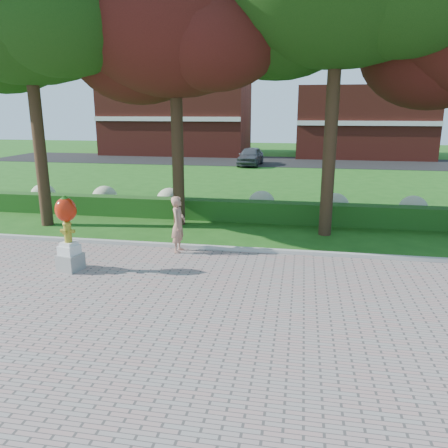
# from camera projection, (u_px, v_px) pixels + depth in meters

# --- Properties ---
(ground) EXTENTS (100.00, 100.00, 0.00)m
(ground) POSITION_uv_depth(u_px,v_px,m) (191.00, 287.00, 10.94)
(ground) COLOR #1C5214
(ground) RESTS_ON ground
(walkway) EXTENTS (40.00, 14.00, 0.04)m
(walkway) POSITION_uv_depth(u_px,v_px,m) (131.00, 381.00, 7.12)
(walkway) COLOR gray
(walkway) RESTS_ON ground
(curb) EXTENTS (40.00, 0.18, 0.15)m
(curb) POSITION_uv_depth(u_px,v_px,m) (215.00, 248.00, 13.77)
(curb) COLOR #ADADA5
(curb) RESTS_ON ground
(lawn_hedge) EXTENTS (24.00, 0.70, 0.80)m
(lawn_hedge) POSITION_uv_depth(u_px,v_px,m) (234.00, 210.00, 17.50)
(lawn_hedge) COLOR #1E4513
(lawn_hedge) RESTS_ON ground
(hydrangea_row) EXTENTS (20.10, 1.10, 0.99)m
(hydrangea_row) POSITION_uv_depth(u_px,v_px,m) (251.00, 202.00, 18.32)
(hydrangea_row) COLOR #9BA17B
(hydrangea_row) RESTS_ON ground
(street) EXTENTS (50.00, 8.00, 0.02)m
(street) POSITION_uv_depth(u_px,v_px,m) (272.00, 161.00, 37.60)
(street) COLOR black
(street) RESTS_ON ground
(building_left) EXTENTS (14.00, 8.00, 7.00)m
(building_left) POSITION_uv_depth(u_px,v_px,m) (178.00, 118.00, 44.13)
(building_left) COLOR maroon
(building_left) RESTS_ON ground
(building_right) EXTENTS (12.00, 8.00, 6.40)m
(building_right) POSITION_uv_depth(u_px,v_px,m) (362.00, 122.00, 41.14)
(building_right) COLOR maroon
(building_right) RESTS_ON ground
(tree_far_left) EXTENTS (9.00, 7.68, 11.66)m
(tree_far_left) POSITION_uv_depth(u_px,v_px,m) (23.00, 0.00, 14.97)
(tree_far_left) COLOR black
(tree_far_left) RESTS_ON ground
(tree_mid_left) EXTENTS (8.25, 7.04, 10.69)m
(tree_mid_left) POSITION_uv_depth(u_px,v_px,m) (172.00, 21.00, 15.24)
(tree_mid_left) COLOR black
(tree_mid_left) RESTS_ON ground
(hydrant_sculpture) EXTENTS (0.68, 0.68, 2.08)m
(hydrant_sculpture) POSITION_uv_depth(u_px,v_px,m) (68.00, 231.00, 11.74)
(hydrant_sculpture) COLOR gray
(hydrant_sculpture) RESTS_ON walkway
(woman) EXTENTS (0.43, 0.64, 1.75)m
(woman) POSITION_uv_depth(u_px,v_px,m) (178.00, 224.00, 13.36)
(woman) COLOR #A97560
(woman) RESTS_ON walkway
(parked_car) EXTENTS (1.94, 4.34, 1.45)m
(parked_car) POSITION_uv_depth(u_px,v_px,m) (250.00, 156.00, 34.81)
(parked_car) COLOR #45484D
(parked_car) RESTS_ON street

